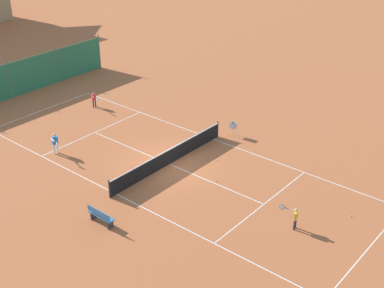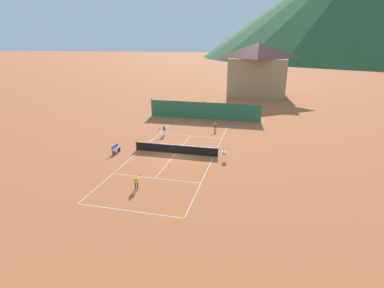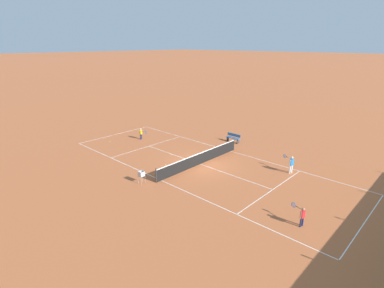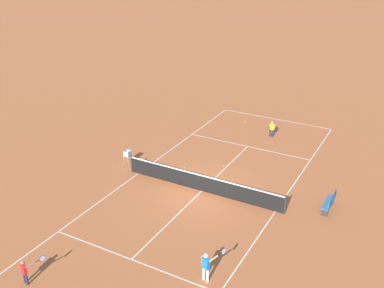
{
  "view_description": "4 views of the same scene",
  "coord_description": "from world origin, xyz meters",
  "views": [
    {
      "loc": [
        -19.58,
        -17.95,
        15.1
      ],
      "look_at": [
        0.67,
        -1.13,
        1.41
      ],
      "focal_mm": 50.0,
      "sensor_mm": 36.0,
      "label": 1
    },
    {
      "loc": [
        8.72,
        -28.92,
        11.44
      ],
      "look_at": [
        1.42,
        1.54,
        0.64
      ],
      "focal_mm": 28.0,
      "sensor_mm": 36.0,
      "label": 2
    },
    {
      "loc": [
        16.55,
        14.57,
        9.17
      ],
      "look_at": [
        -0.28,
        -1.15,
        1.36
      ],
      "focal_mm": 28.0,
      "sensor_mm": 36.0,
      "label": 3
    },
    {
      "loc": [
        -9.47,
        18.39,
        12.27
      ],
      "look_at": [
        1.84,
        -2.27,
        1.43
      ],
      "focal_mm": 42.0,
      "sensor_mm": 36.0,
      "label": 4
    }
  ],
  "objects": [
    {
      "name": "player_far_baseline",
      "position": [
        -3.33,
        5.99,
        0.76
      ],
      "size": [
        0.66,
        1.02,
        1.31
      ],
      "color": "white",
      "rests_on": "ground"
    },
    {
      "name": "windscreen_fence_far",
      "position": [
        -0.0,
        15.5,
        1.31
      ],
      "size": [
        17.28,
        0.08,
        2.9
      ],
      "color": "#2D754C",
      "rests_on": "ground"
    },
    {
      "name": "ball_hopper",
      "position": [
        5.3,
        -0.65,
        0.65
      ],
      "size": [
        0.36,
        0.36,
        0.89
      ],
      "color": "#B7B7BC",
      "rests_on": "ground"
    },
    {
      "name": "ground_plane",
      "position": [
        0.0,
        0.0,
        0.0
      ],
      "size": [
        600.0,
        600.0,
        0.0
      ],
      "primitive_type": "plane",
      "color": "#B25B33"
    },
    {
      "name": "tennis_ball_by_net_left",
      "position": [
        2.07,
        -1.82,
        0.03
      ],
      "size": [
        0.07,
        0.07,
        0.07
      ],
      "primitive_type": "sphere",
      "color": "#CCE033",
      "rests_on": "ground"
    },
    {
      "name": "tennis_ball_mid_court",
      "position": [
        1.76,
        -10.22,
        0.03
      ],
      "size": [
        0.07,
        0.07,
        0.07
      ],
      "primitive_type": "sphere",
      "color": "#CCE033",
      "rests_on": "ground"
    },
    {
      "name": "tennis_ball_alley_left",
      "position": [
        0.2,
        -3.19,
        0.03
      ],
      "size": [
        0.07,
        0.07,
        0.07
      ],
      "primitive_type": "sphere",
      "color": "#CCE033",
      "rests_on": "ground"
    },
    {
      "name": "player_near_baseline",
      "position": [
        2.71,
        9.49,
        0.65
      ],
      "size": [
        0.54,
        0.91,
        1.1
      ],
      "color": "#23284C",
      "rests_on": "ground"
    },
    {
      "name": "tennis_net",
      "position": [
        0.0,
        0.0,
        0.5
      ],
      "size": [
        9.18,
        0.08,
        1.06
      ],
      "color": "#2D2D2D",
      "rests_on": "ground"
    },
    {
      "name": "courtside_bench",
      "position": [
        -6.34,
        -1.35,
        0.45
      ],
      "size": [
        0.36,
        1.5,
        0.84
      ],
      "color": "#336699",
      "rests_on": "ground"
    },
    {
      "name": "court_line_markings",
      "position": [
        0.0,
        0.0,
        0.0
      ],
      "size": [
        8.25,
        23.85,
        0.01
      ],
      "color": "white",
      "rests_on": "ground"
    },
    {
      "name": "player_near_service",
      "position": [
        -0.81,
        -8.56,
        0.66
      ],
      "size": [
        0.38,
        0.99,
        1.12
      ],
      "color": "#23284C",
      "rests_on": "ground"
    }
  ]
}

